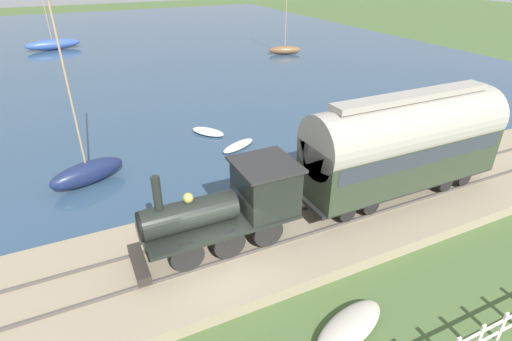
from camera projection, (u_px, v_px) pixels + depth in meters
The scene contains 11 objects.
ground_plane at pixel (222, 269), 14.40m from camera, with size 200.00×200.00×0.00m, color #476033.
harbor_water at pixel (93, 48), 49.27m from camera, with size 80.00×80.00×0.01m.
rail_embankment at pixel (216, 253), 14.80m from camera, with size 5.83×56.00×0.59m.
steam_locomotive at pixel (235, 201), 14.14m from camera, with size 2.27×6.06×3.32m.
passenger_coach at pixel (405, 142), 16.72m from camera, with size 2.55×9.41×4.61m.
sailboat_navy at pixel (87, 172), 19.52m from camera, with size 2.26×3.83×8.93m.
sailboat_brown at pixel (285, 49), 45.98m from camera, with size 2.33×3.85×9.06m.
sailboat_blue at pixel (53, 44), 48.21m from camera, with size 2.26×6.30×8.50m.
rowboat_near_shore at pixel (238, 146), 23.40m from camera, with size 1.78×2.56×0.33m.
rowboat_mid_harbor at pixel (208, 132), 25.29m from camera, with size 2.50×2.13×0.31m.
beached_dinghy at pixel (349, 327), 11.86m from camera, with size 1.88×3.00×0.44m.
Camera 1 is at (-10.47, 3.66, 9.92)m, focal length 28.00 mm.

